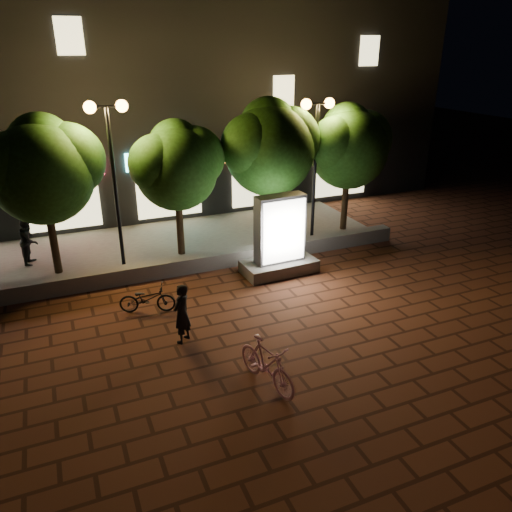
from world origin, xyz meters
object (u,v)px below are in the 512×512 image
scooter_pink (267,364)px  street_lamp_left (110,143)px  tree_left (43,167)px  tree_right (270,145)px  ad_kiosk (280,242)px  tree_far_right (349,144)px  pedestrian (29,241)px  scooter_parked (147,299)px  tree_mid (177,163)px  street_lamp_right (317,133)px  rider (182,314)px

scooter_pink → street_lamp_left: bearing=89.6°
tree_left → tree_right: (7.30, 0.00, 0.12)m
ad_kiosk → tree_far_right: bearing=32.9°
street_lamp_left → pedestrian: size_ratio=3.31×
scooter_parked → tree_far_right: bearing=-48.6°
tree_mid → street_lamp_right: bearing=-3.0°
tree_left → ad_kiosk: size_ratio=1.92×
tree_mid → ad_kiosk: 4.21m
tree_mid → tree_far_right: tree_far_right is taller
tree_left → street_lamp_left: bearing=-7.7°
tree_left → ad_kiosk: (6.48, -2.60, -2.42)m
street_lamp_right → pedestrian: street_lamp_right is taller
tree_mid → street_lamp_left: bearing=-172.7°
scooter_parked → pedestrian: size_ratio=0.96×
tree_far_right → scooter_pink: bearing=-131.1°
tree_far_right → scooter_pink: (-6.73, -7.72, -2.83)m
tree_right → street_lamp_left: 5.38m
ad_kiosk → pedestrian: 8.15m
tree_far_right → ad_kiosk: 5.33m
tree_mid → tree_right: tree_right is taller
tree_right → rider: bearing=-131.4°
tree_far_right → street_lamp_left: 8.58m
scooter_parked → street_lamp_left: bearing=20.9°
tree_left → scooter_pink: size_ratio=2.72×
rider → scooter_parked: 1.90m
tree_right → street_lamp_left: (-5.36, -0.26, 0.46)m
street_lamp_left → pedestrian: 4.40m
street_lamp_left → scooter_parked: street_lamp_left is taller
ad_kiosk → scooter_pink: (-2.71, -5.13, -0.49)m
rider → pedestrian: 7.25m
tree_mid → street_lamp_left: (-2.05, -0.26, 0.81)m
tree_left → rider: (2.58, -5.35, -2.68)m
tree_mid → scooter_parked: (-1.92, -3.56, -2.82)m
scooter_parked → street_lamp_right: bearing=-45.9°
street_lamp_left → pedestrian: bearing=154.3°
scooter_pink → rider: bearing=102.4°
street_lamp_right → scooter_parked: 8.38m
street_lamp_left → street_lamp_right: (7.00, 0.00, -0.13)m
scooter_pink → rider: size_ratio=1.18×
tree_left → tree_far_right: (10.50, -0.00, -0.08)m
tree_right → ad_kiosk: bearing=-107.6°
street_lamp_left → ad_kiosk: (4.53, -2.33, -3.00)m
tree_far_right → scooter_parked: tree_far_right is taller
ad_kiosk → scooter_pink: size_ratio=1.41×
tree_mid → scooter_parked: size_ratio=2.98×
tree_mid → scooter_parked: bearing=-118.3°
scooter_parked → pedestrian: (-2.89, 4.62, 0.47)m
tree_mid → street_lamp_right: (4.95, -0.26, 0.68)m
rider → tree_far_right: bearing=172.7°
street_lamp_left → pedestrian: street_lamp_left is taller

